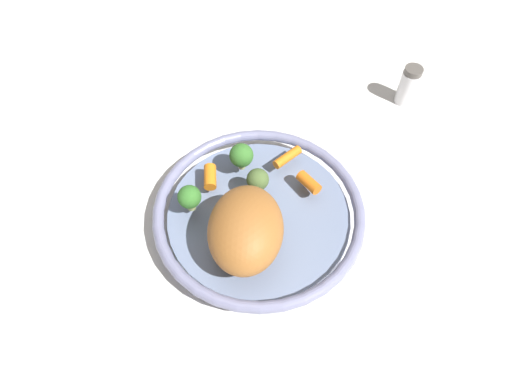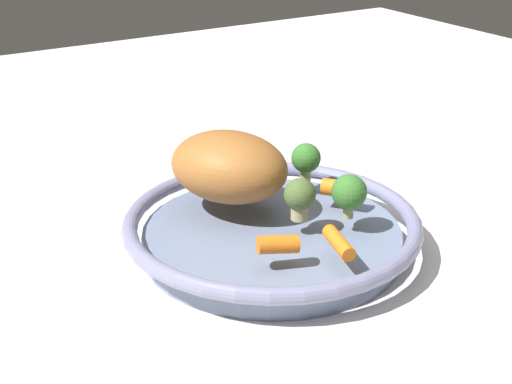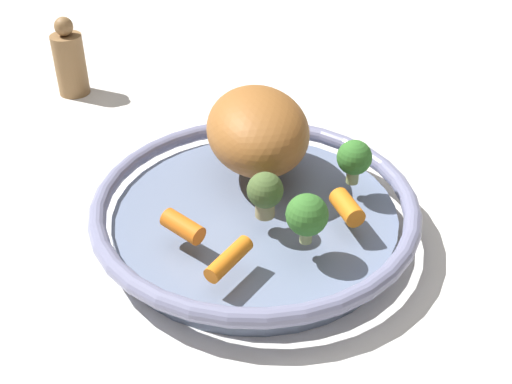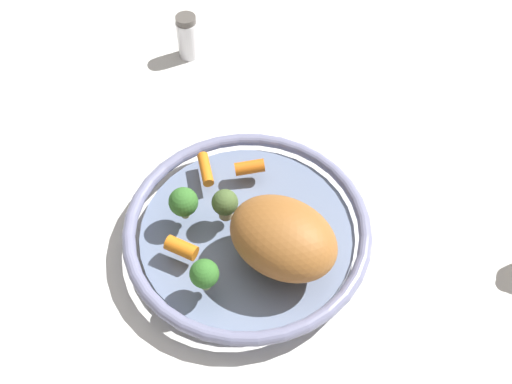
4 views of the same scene
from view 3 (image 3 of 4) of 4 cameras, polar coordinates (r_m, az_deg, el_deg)
name	(u,v)px [view 3 (image 3 of 4)]	position (r m, az deg, el deg)	size (l,w,h in m)	color
ground_plane	(255,232)	(0.73, -0.09, -3.48)	(2.27, 2.27, 0.00)	silver
serving_bowl	(255,214)	(0.71, -0.09, -1.89)	(0.35, 0.35, 0.05)	slate
roast_chicken_piece	(258,130)	(0.73, 0.14, 5.34)	(0.15, 0.11, 0.08)	#9E602B
baby_carrot_center	(183,227)	(0.65, -6.31, -2.97)	(0.02, 0.02, 0.04)	orange
baby_carrot_back	(229,259)	(0.61, -2.34, -5.77)	(0.02, 0.02, 0.06)	orange
baby_carrot_left	(347,208)	(0.67, 7.80, -1.37)	(0.02, 0.02, 0.04)	orange
broccoli_floret_mid	(265,192)	(0.66, 0.79, -0.03)	(0.04, 0.04, 0.05)	tan
broccoli_floret_small	(354,158)	(0.71, 8.44, 2.87)	(0.04, 0.04, 0.05)	#99A766
broccoli_floret_large	(307,215)	(0.62, 4.40, -2.02)	(0.04, 0.04, 0.05)	#9AA666
pepper_mill	(70,61)	(1.02, -15.71, 10.77)	(0.05, 0.05, 0.12)	olive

